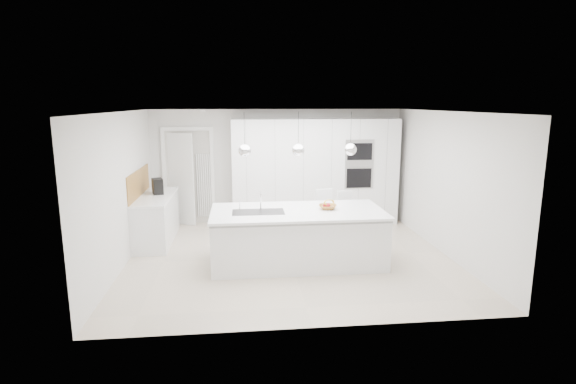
{
  "coord_description": "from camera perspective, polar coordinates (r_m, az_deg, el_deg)",
  "views": [
    {
      "loc": [
        -0.82,
        -7.38,
        2.65
      ],
      "look_at": [
        0.0,
        0.3,
        1.1
      ],
      "focal_mm": 28.0,
      "sensor_mm": 36.0,
      "label": 1
    }
  ],
  "objects": [
    {
      "name": "pendant_left",
      "position": [
        7.12,
        -5.52,
        5.24
      ],
      "size": [
        0.2,
        0.2,
        0.2
      ],
      "primitive_type": "sphere",
      "color": "white",
      "rests_on": "ceiling"
    },
    {
      "name": "island_base",
      "position": [
        7.48,
        1.26,
        -5.93
      ],
      "size": [
        2.8,
        1.2,
        0.86
      ],
      "primitive_type": "cube",
      "color": "white",
      "rests_on": "floor"
    },
    {
      "name": "banana_bunch",
      "position": [
        7.48,
        5.23,
        -1.34
      ],
      "size": [
        0.23,
        0.17,
        0.21
      ],
      "primitive_type": "torus",
      "rotation": [
        1.22,
        0.0,
        0.35
      ],
      "color": "gold",
      "rests_on": "fruit_bowl"
    },
    {
      "name": "island_worktop",
      "position": [
        7.41,
        1.22,
        -2.49
      ],
      "size": [
        2.84,
        1.4,
        0.04
      ],
      "primitive_type": "cube",
      "color": "white",
      "rests_on": "island_base"
    },
    {
      "name": "wall_left",
      "position": [
        7.76,
        -20.39,
        0.22
      ],
      "size": [
        0.0,
        5.0,
        5.0
      ],
      "primitive_type": "plane",
      "rotation": [
        1.57,
        0.0,
        1.57
      ],
      "color": "silver",
      "rests_on": "ground"
    },
    {
      "name": "tall_cabinets",
      "position": [
        9.83,
        3.46,
        2.55
      ],
      "size": [
        3.6,
        0.6,
        2.3
      ],
      "primitive_type": "cube",
      "color": "white",
      "rests_on": "floor"
    },
    {
      "name": "oven_stack",
      "position": [
        9.7,
        9.04,
        3.5
      ],
      "size": [
        0.62,
        0.04,
        1.05
      ],
      "primitive_type": null,
      "color": "#A5A5A8",
      "rests_on": "tall_cabinets"
    },
    {
      "name": "apple_a",
      "position": [
        7.49,
        4.73,
        -1.68
      ],
      "size": [
        0.07,
        0.07,
        0.07
      ],
      "primitive_type": "sphere",
      "color": "#B61928",
      "rests_on": "fruit_bowl"
    },
    {
      "name": "left_worktop",
      "position": [
        8.91,
        -16.51,
        -0.58
      ],
      "size": [
        0.62,
        1.82,
        0.04
      ],
      "primitive_type": "cube",
      "color": "white",
      "rests_on": "left_base_cabinets"
    },
    {
      "name": "floor",
      "position": [
        7.89,
        0.23,
        -8.29
      ],
      "size": [
        5.5,
        5.5,
        0.0
      ],
      "primitive_type": "plane",
      "color": "beige",
      "rests_on": "ground"
    },
    {
      "name": "island_sink",
      "position": [
        7.32,
        -3.79,
        -3.16
      ],
      "size": [
        0.84,
        0.44,
        0.18
      ],
      "primitive_type": null,
      "color": "#3F3F42",
      "rests_on": "island_worktop"
    },
    {
      "name": "oak_backsplash",
      "position": [
        8.92,
        -18.42,
        1.08
      ],
      "size": [
        0.02,
        1.8,
        0.5
      ],
      "primitive_type": "cube",
      "color": "#A47130",
      "rests_on": "wall_left"
    },
    {
      "name": "fruit_bowl",
      "position": [
        7.5,
        5.06,
        -1.9
      ],
      "size": [
        0.34,
        0.34,
        0.07
      ],
      "primitive_type": "imported",
      "rotation": [
        0.0,
        0.0,
        -0.17
      ],
      "color": "#A47130",
      "rests_on": "island_worktop"
    },
    {
      "name": "espresso_machine",
      "position": [
        9.05,
        -16.24,
        0.71
      ],
      "size": [
        0.26,
        0.32,
        0.3
      ],
      "primitive_type": "cube",
      "rotation": [
        0.0,
        0.0,
        0.33
      ],
      "color": "black",
      "rests_on": "left_worktop"
    },
    {
      "name": "apple_b",
      "position": [
        7.47,
        5.1,
        -1.7
      ],
      "size": [
        0.08,
        0.08,
        0.08
      ],
      "primitive_type": "sphere",
      "color": "#B61928",
      "rests_on": "fruit_bowl"
    },
    {
      "name": "hallway_door",
      "position": [
        10.03,
        -13.92,
        1.58
      ],
      "size": [
        0.76,
        0.38,
        2.0
      ],
      "primitive_type": "cube",
      "rotation": [
        0.0,
        0.0,
        -0.44
      ],
      "color": "white",
      "rests_on": "floor"
    },
    {
      "name": "wall_back",
      "position": [
        10.01,
        -1.34,
        3.31
      ],
      "size": [
        5.5,
        0.0,
        5.5
      ],
      "primitive_type": "plane",
      "rotation": [
        1.57,
        0.0,
        0.0
      ],
      "color": "silver",
      "rests_on": "ground"
    },
    {
      "name": "bar_stool_left",
      "position": [
        8.48,
        4.7,
        -3.26
      ],
      "size": [
        0.39,
        0.51,
        1.03
      ],
      "primitive_type": null,
      "rotation": [
        0.0,
        0.0,
        0.1
      ],
      "color": "white",
      "rests_on": "floor"
    },
    {
      "name": "pendant_right",
      "position": [
        7.34,
        7.93,
        5.37
      ],
      "size": [
        0.2,
        0.2,
        0.2
      ],
      "primitive_type": "sphere",
      "color": "white",
      "rests_on": "ceiling"
    },
    {
      "name": "radiator",
      "position": [
        10.04,
        -10.63,
        0.82
      ],
      "size": [
        0.32,
        0.04,
        1.4
      ],
      "primitive_type": null,
      "color": "white",
      "rests_on": "floor"
    },
    {
      "name": "ceiling",
      "position": [
        7.43,
        0.25,
        10.19
      ],
      "size": [
        5.5,
        5.5,
        0.0
      ],
      "primitive_type": "plane",
      "rotation": [
        3.14,
        0.0,
        0.0
      ],
      "color": "white",
      "rests_on": "wall_back"
    },
    {
      "name": "pendant_mid",
      "position": [
        7.18,
        1.31,
        5.34
      ],
      "size": [
        0.2,
        0.2,
        0.2
      ],
      "primitive_type": "sphere",
      "color": "white",
      "rests_on": "ceiling"
    },
    {
      "name": "doorway_frame",
      "position": [
        10.05,
        -12.48,
        1.77
      ],
      "size": [
        1.11,
        0.08,
        2.13
      ],
      "primitive_type": null,
      "color": "white",
      "rests_on": "floor"
    },
    {
      "name": "bar_stool_right",
      "position": [
        8.47,
        7.33,
        -3.41
      ],
      "size": [
        0.45,
        0.54,
        1.01
      ],
      "primitive_type": null,
      "rotation": [
        0.0,
        0.0,
        0.28
      ],
      "color": "white",
      "rests_on": "floor"
    },
    {
      "name": "left_base_cabinets",
      "position": [
        9.01,
        -16.35,
        -3.38
      ],
      "size": [
        0.6,
        1.8,
        0.86
      ],
      "primitive_type": "cube",
      "color": "white",
      "rests_on": "floor"
    },
    {
      "name": "island_tap",
      "position": [
        7.46,
        -3.49,
        -1.06
      ],
      "size": [
        0.02,
        0.02,
        0.3
      ],
      "primitive_type": "cylinder",
      "color": "white",
      "rests_on": "island_worktop"
    }
  ]
}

